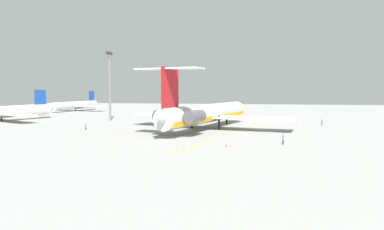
# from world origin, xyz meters

# --- Properties ---
(ground) EXTENTS (287.56, 287.56, 0.00)m
(ground) POSITION_xyz_m (0.00, 0.00, 0.00)
(ground) COLOR gray
(main_jetliner) EXTENTS (48.10, 43.13, 14.29)m
(main_jetliner) POSITION_xyz_m (-3.03, 13.04, 3.90)
(main_jetliner) COLOR silver
(main_jetliner) RESTS_ON ground
(airliner_mid_right) EXTENTS (29.68, 29.51, 8.88)m
(airliner_mid_right) POSITION_xyz_m (57.56, 81.18, 2.62)
(airliner_mid_right) COLOR silver
(airliner_mid_right) RESTS_ON ground
(ground_crew_near_nose) EXTENTS (0.29, 0.40, 1.82)m
(ground_crew_near_nose) POSITION_xyz_m (11.52, -16.97, 1.15)
(ground_crew_near_nose) COLOR black
(ground_crew_near_nose) RESTS_ON ground
(ground_crew_near_tail) EXTENTS (0.29, 0.38, 1.75)m
(ground_crew_near_tail) POSITION_xyz_m (21.20, 30.19, 1.11)
(ground_crew_near_tail) COLOR black
(ground_crew_near_tail) RESTS_ON ground
(ground_crew_portside) EXTENTS (0.36, 0.33, 1.79)m
(ground_crew_portside) POSITION_xyz_m (-9.72, 41.51, 1.13)
(ground_crew_portside) COLOR black
(ground_crew_portside) RESTS_ON ground
(ground_crew_starboard) EXTENTS (0.32, 0.37, 1.79)m
(ground_crew_starboard) POSITION_xyz_m (-24.77, -4.09, 1.13)
(ground_crew_starboard) COLOR black
(ground_crew_starboard) RESTS_ON ground
(safety_cone_nose) EXTENTS (0.40, 0.40, 0.55)m
(safety_cone_nose) POSITION_xyz_m (27.69, 17.54, 0.28)
(safety_cone_nose) COLOR #EA590F
(safety_cone_nose) RESTS_ON ground
(safety_cone_wingtip) EXTENTS (0.40, 0.40, 0.55)m
(safety_cone_wingtip) POSITION_xyz_m (16.20, -10.86, 0.28)
(safety_cone_wingtip) COLOR #EA590F
(safety_cone_wingtip) RESTS_ON ground
(safety_cone_tail) EXTENTS (0.40, 0.40, 0.55)m
(safety_cone_tail) POSITION_xyz_m (-28.88, 5.70, 0.28)
(safety_cone_tail) COLOR #EA590F
(safety_cone_tail) RESTS_ON ground
(taxiway_centreline) EXTENTS (72.76, 22.01, 0.01)m
(taxiway_centreline) POSITION_xyz_m (-1.71, 3.07, 0.00)
(taxiway_centreline) COLOR gold
(taxiway_centreline) RESTS_ON ground
(light_mast) EXTENTS (4.00, 0.70, 21.46)m
(light_mast) POSITION_xyz_m (15.16, 45.86, 11.92)
(light_mast) COLOR slate
(light_mast) RESTS_ON ground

